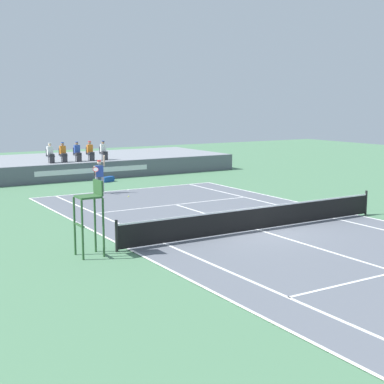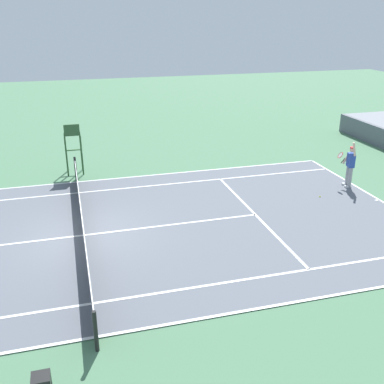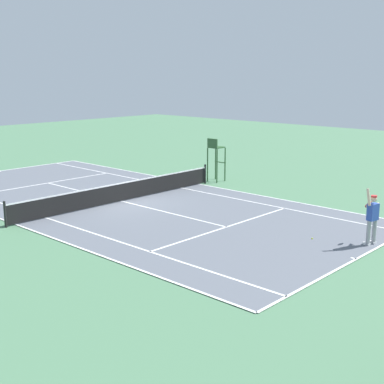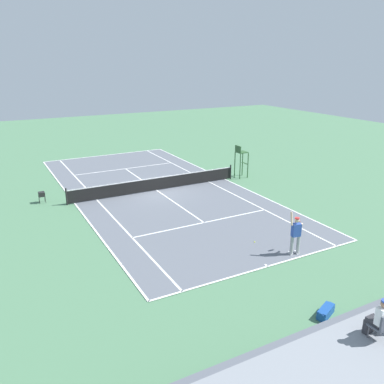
{
  "view_description": "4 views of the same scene",
  "coord_description": "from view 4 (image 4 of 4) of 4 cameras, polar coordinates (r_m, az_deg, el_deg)",
  "views": [
    {
      "loc": [
        -13.31,
        -16.72,
        4.88
      ],
      "look_at": [
        -0.53,
        4.04,
        1.0
      ],
      "focal_mm": 52.8,
      "sensor_mm": 36.0,
      "label": 1
    },
    {
      "loc": [
        14.54,
        -0.14,
        7.21
      ],
      "look_at": [
        -0.53,
        4.04,
        1.0
      ],
      "focal_mm": 42.57,
      "sensor_mm": 36.0,
      "label": 2
    },
    {
      "loc": [
        15.79,
        19.23,
        5.94
      ],
      "look_at": [
        -0.53,
        4.04,
        1.0
      ],
      "focal_mm": 49.94,
      "sensor_mm": 36.0,
      "label": 3
    },
    {
      "loc": [
        10.06,
        23.76,
        8.43
      ],
      "look_at": [
        -0.53,
        4.04,
        1.0
      ],
      "focal_mm": 37.41,
      "sensor_mm": 36.0,
      "label": 4
    }
  ],
  "objects": [
    {
      "name": "umpire_chair",
      "position": [
        29.95,
        6.98,
        4.96
      ],
      "size": [
        0.77,
        0.77,
        2.44
      ],
      "color": "#2D562D",
      "rests_on": "ground"
    },
    {
      "name": "court",
      "position": [
        27.14,
        -5.03,
        0.22
      ],
      "size": [
        11.08,
        23.88,
        0.03
      ],
      "color": "slate",
      "rests_on": "ground"
    },
    {
      "name": "tennis_player",
      "position": [
        18.57,
        14.57,
        -5.87
      ],
      "size": [
        0.82,
        0.61,
        2.08
      ],
      "color": "#9E9EA3",
      "rests_on": "ground"
    },
    {
      "name": "barrier_wall",
      "position": [
        14.48,
        23.96,
        -16.37
      ],
      "size": [
        21.61,
        0.25,
        1.11
      ],
      "color": "#565B66",
      "rests_on": "ground"
    },
    {
      "name": "net",
      "position": [
        26.99,
        -5.06,
        1.25
      ],
      "size": [
        11.98,
        0.1,
        1.07
      ],
      "color": "black",
      "rests_on": "ground"
    },
    {
      "name": "ground_plane",
      "position": [
        27.14,
        -5.03,
        0.2
      ],
      "size": [
        80.0,
        80.0,
        0.0
      ],
      "primitive_type": "plane",
      "color": "#4C7A56"
    },
    {
      "name": "tennis_ball",
      "position": [
        19.73,
        8.91,
        -7.06
      ],
      "size": [
        0.07,
        0.07,
        0.07
      ],
      "primitive_type": "sphere",
      "color": "#D1E533",
      "rests_on": "ground"
    },
    {
      "name": "ball_hopper",
      "position": [
        26.26,
        -20.66,
        -0.27
      ],
      "size": [
        0.36,
        0.36,
        0.7
      ],
      "color": "black",
      "rests_on": "ground"
    },
    {
      "name": "equipment_bag",
      "position": [
        15.12,
        18.52,
        -15.88
      ],
      "size": [
        0.95,
        0.64,
        0.32
      ],
      "color": "#194799",
      "rests_on": "ground"
    },
    {
      "name": "spectator_seated_4",
      "position": [
        12.47,
        25.08,
        -16.12
      ],
      "size": [
        0.44,
        0.6,
        1.27
      ],
      "color": "#474C56",
      "rests_on": "bleacher_platform"
    }
  ]
}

